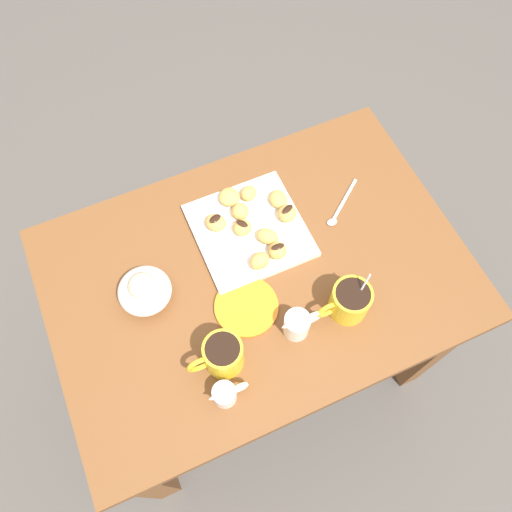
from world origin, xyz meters
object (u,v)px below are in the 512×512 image
(cream_pitcher_white, at_px, (298,324))
(ice_cream_bowl, at_px, (144,290))
(dining_table, at_px, (257,293))
(beignet_4, at_px, (240,211))
(beignet_3, at_px, (216,223))
(beignet_2, at_px, (278,199))
(beignet_8, at_px, (249,193))
(beignet_5, at_px, (242,227))
(beignet_6, at_px, (229,197))
(beignet_0, at_px, (260,261))
(beignet_9, at_px, (278,250))
(beignet_7, at_px, (267,236))
(beignet_1, at_px, (287,213))
(coffee_mug_yellow_left, at_px, (349,301))
(saucer_orange_left, at_px, (246,307))
(chocolate_sauce_pitcher, at_px, (225,394))
(pastry_plate_square, at_px, (249,230))
(coffee_mug_yellow_right, at_px, (222,355))

(cream_pitcher_white, height_order, ice_cream_bowl, ice_cream_bowl)
(dining_table, relative_size, beignet_4, 22.98)
(ice_cream_bowl, bearing_deg, beignet_3, -154.82)
(beignet_2, distance_m, beignet_8, 0.08)
(ice_cream_bowl, height_order, beignet_5, ice_cream_bowl)
(beignet_6, bearing_deg, cream_pitcher_white, 91.38)
(beignet_0, height_order, beignet_4, beignet_0)
(beignet_2, distance_m, beignet_9, 0.15)
(beignet_7, bearing_deg, beignet_8, -93.49)
(beignet_6, bearing_deg, beignet_8, 168.13)
(cream_pitcher_white, bearing_deg, beignet_1, -110.80)
(beignet_1, bearing_deg, beignet_5, -4.15)
(coffee_mug_yellow_left, relative_size, beignet_8, 3.12)
(cream_pitcher_white, height_order, beignet_0, cream_pitcher_white)
(coffee_mug_yellow_left, bearing_deg, beignet_0, -51.76)
(coffee_mug_yellow_left, height_order, saucer_orange_left, coffee_mug_yellow_left)
(beignet_1, distance_m, beignet_3, 0.18)
(beignet_9, bearing_deg, beignet_6, -76.09)
(ice_cream_bowl, relative_size, saucer_orange_left, 0.83)
(coffee_mug_yellow_left, relative_size, beignet_0, 2.73)
(beignet_1, distance_m, beignet_4, 0.12)
(saucer_orange_left, distance_m, beignet_4, 0.25)
(chocolate_sauce_pitcher, bearing_deg, beignet_1, -131.80)
(ice_cream_bowl, bearing_deg, beignet_8, -155.42)
(pastry_plate_square, height_order, cream_pitcher_white, cream_pitcher_white)
(beignet_3, bearing_deg, beignet_6, -136.35)
(beignet_7, bearing_deg, beignet_2, -128.74)
(beignet_0, relative_size, beignet_3, 0.95)
(ice_cream_bowl, relative_size, chocolate_sauce_pitcher, 1.38)
(beignet_3, distance_m, beignet_8, 0.12)
(cream_pitcher_white, xyz_separation_m, beignet_8, (-0.04, -0.37, -0.01))
(cream_pitcher_white, bearing_deg, beignet_2, -107.62)
(coffee_mug_yellow_right, xyz_separation_m, beignet_0, (-0.17, -0.18, -0.02))
(beignet_6, xyz_separation_m, beignet_9, (-0.05, 0.19, 0.00))
(coffee_mug_yellow_left, relative_size, beignet_4, 3.16)
(beignet_2, distance_m, beignet_5, 0.12)
(cream_pitcher_white, bearing_deg, ice_cream_bowl, -36.99)
(beignet_4, height_order, beignet_8, beignet_4)
(dining_table, xyz_separation_m, beignet_8, (-0.06, -0.20, 0.17))
(ice_cream_bowl, distance_m, beignet_2, 0.41)
(beignet_5, bearing_deg, beignet_4, -106.69)
(beignet_8, relative_size, beignet_9, 0.97)
(coffee_mug_yellow_left, height_order, ice_cream_bowl, coffee_mug_yellow_left)
(chocolate_sauce_pitcher, relative_size, beignet_2, 1.72)
(beignet_7, relative_size, beignet_9, 1.19)
(coffee_mug_yellow_left, bearing_deg, dining_table, -47.90)
(chocolate_sauce_pitcher, relative_size, beignet_4, 2.06)
(beignet_1, bearing_deg, beignet_8, -56.48)
(beignet_2, bearing_deg, beignet_5, 19.18)
(cream_pitcher_white, xyz_separation_m, beignet_0, (0.01, -0.18, -0.00))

